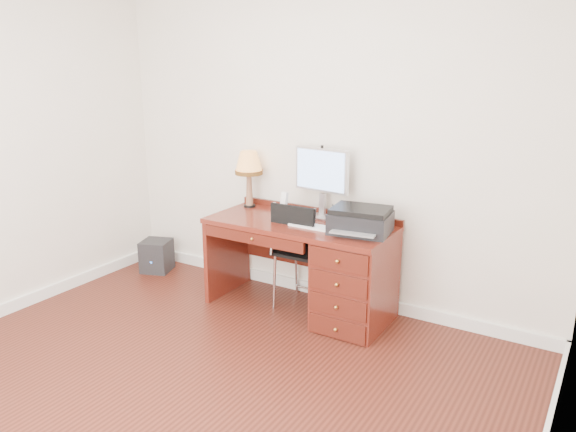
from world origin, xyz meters
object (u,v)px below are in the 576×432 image
Objects in this scene: equipment_box at (157,256)px; leg_lamp at (249,166)px; desk at (336,269)px; monitor at (321,174)px; printer at (361,220)px; chair at (300,245)px; phone at (284,210)px.

leg_lamp is at bearing -10.95° from equipment_box.
monitor is (-0.26, 0.23, 0.69)m from desk.
printer is 0.61m from chair.
phone is 1.59m from equipment_box.
equipment_box is at bearing 179.00° from chair.
leg_lamp is 1.61× the size of equipment_box.
desk is 0.48m from printer.
printer is at bearing -20.38° from monitor.
chair is at bearing 175.46° from desk.
monitor is 1.19× the size of printer.
leg_lamp is at bearing 168.99° from desk.
monitor reaches higher than printer.
monitor is at bearing 42.71° from phone.
phone reaches higher than chair.
equipment_box is (-1.95, 0.03, -0.26)m from desk.
desk is 3.05× the size of leg_lamp.
chair reaches higher than desk.
monitor is 1.85× the size of equipment_box.
printer is 2.25× the size of phone.
monitor is 1.15× the size of leg_lamp.
desk is 7.08× the size of phone.
equipment_box is at bearing 171.18° from printer.
phone is (0.44, -0.14, -0.30)m from leg_lamp.
leg_lamp is at bearing -169.74° from monitor.
phone is 0.31m from chair.
phone is at bearing -136.56° from monitor.
desk is at bearing -5.38° from chair.
phone is 0.23× the size of chair.
chair is (0.17, -0.02, -0.26)m from phone.
phone is at bearing -17.32° from leg_lamp.
monitor is 0.63× the size of chair.
monitor is 0.60m from chair.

